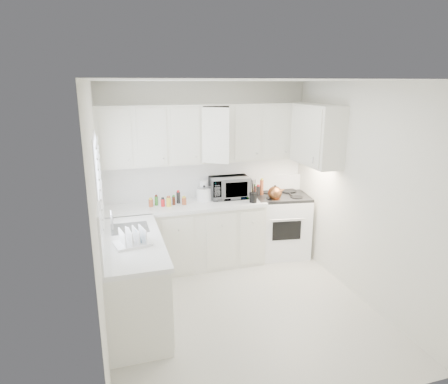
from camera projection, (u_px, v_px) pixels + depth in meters
name	position (u px, v px, depth m)	size (l,w,h in m)	color
floor	(241.00, 309.00, 4.60)	(3.20, 3.20, 0.00)	beige
ceiling	(244.00, 80.00, 3.90)	(3.20, 3.20, 0.00)	white
wall_back	(206.00, 173.00, 5.73)	(3.00, 3.00, 0.00)	silver
wall_front	(318.00, 268.00, 2.78)	(3.00, 3.00, 0.00)	silver
wall_left	(99.00, 217.00, 3.83)	(3.20, 3.20, 0.00)	silver
wall_right	(360.00, 193.00, 4.67)	(3.20, 3.20, 0.00)	silver
window_blinds	(99.00, 184.00, 4.10)	(0.06, 0.96, 1.06)	white
lower_cabinets_back	(186.00, 237.00, 5.57)	(2.22, 0.60, 0.90)	beige
lower_cabinets_left	(134.00, 281.00, 4.33)	(0.60, 1.60, 0.90)	beige
countertop_back	(185.00, 206.00, 5.44)	(2.24, 0.64, 0.05)	silver
countertop_left	(132.00, 242.00, 4.21)	(0.64, 1.62, 0.05)	silver
backsplash_back	(206.00, 178.00, 5.74)	(2.98, 0.02, 0.55)	white
backsplash_left	(101.00, 218.00, 4.04)	(0.02, 1.60, 0.55)	white
upper_cabinets_back	(209.00, 162.00, 5.52)	(3.00, 0.33, 0.80)	beige
upper_cabinets_right	(315.00, 165.00, 5.33)	(0.33, 0.90, 0.80)	beige
sink	(129.00, 218.00, 4.49)	(0.42, 0.38, 0.30)	gray
stove	(280.00, 217.00, 5.95)	(0.79, 0.65, 1.22)	white
tea_kettle	(275.00, 192.00, 5.63)	(0.25, 0.21, 0.23)	brown
frying_pan	(288.00, 191.00, 6.05)	(0.27, 0.46, 0.04)	black
microwave	(229.00, 185.00, 5.69)	(0.56, 0.31, 0.38)	gray
rice_cooker	(204.00, 193.00, 5.57)	(0.22, 0.22, 0.22)	white
paper_towel	(204.00, 190.00, 5.64)	(0.12, 0.12, 0.27)	white
utensil_crock	(253.00, 191.00, 5.46)	(0.11, 0.11, 0.34)	black
dish_rack	(132.00, 236.00, 4.03)	(0.36, 0.27, 0.20)	white
spice_left_0	(150.00, 200.00, 5.40)	(0.06, 0.06, 0.13)	#A04C2B
spice_left_1	(157.00, 201.00, 5.34)	(0.06, 0.06, 0.13)	#307E2A
spice_left_2	(161.00, 199.00, 5.44)	(0.06, 0.06, 0.13)	red
spice_left_3	(167.00, 200.00, 5.38)	(0.06, 0.06, 0.13)	gold
spice_left_4	(172.00, 198.00, 5.49)	(0.06, 0.06, 0.13)	#4F2116
spice_left_5	(178.00, 199.00, 5.42)	(0.06, 0.06, 0.13)	black
spice_left_6	(182.00, 197.00, 5.53)	(0.06, 0.06, 0.13)	#A04C2B
sauce_right_0	(246.00, 189.00, 5.83)	(0.06, 0.06, 0.19)	red
sauce_right_1	(251.00, 190.00, 5.79)	(0.06, 0.06, 0.19)	gold
sauce_right_2	(253.00, 189.00, 5.86)	(0.06, 0.06, 0.19)	#4F2116
sauce_right_3	(258.00, 189.00, 5.82)	(0.06, 0.06, 0.19)	black
sauce_right_4	(260.00, 188.00, 5.89)	(0.06, 0.06, 0.19)	#A04C2B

